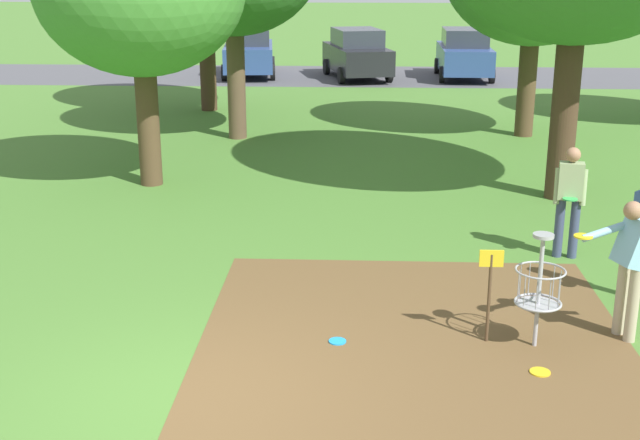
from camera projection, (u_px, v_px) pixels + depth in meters
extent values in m
plane|color=#47752D|center=(189.00, 401.00, 8.68)|extent=(160.00, 160.00, 0.00)
cube|color=brown|center=(414.00, 337.00, 10.12)|extent=(5.13, 5.33, 0.01)
cylinder|color=#9E9EA3|center=(539.00, 293.00, 9.71)|extent=(0.05, 0.05, 1.35)
cylinder|color=#9E9EA3|center=(543.00, 236.00, 9.50)|extent=(0.24, 0.24, 0.04)
torus|color=#9E9EA3|center=(541.00, 270.00, 9.63)|extent=(0.58, 0.58, 0.02)
torus|color=#9E9EA3|center=(538.00, 303.00, 9.75)|extent=(0.55, 0.55, 0.03)
cylinder|color=#9E9EA3|center=(538.00, 304.00, 9.76)|extent=(0.48, 0.48, 0.02)
cylinder|color=gray|center=(560.00, 287.00, 9.68)|extent=(0.01, 0.01, 0.40)
cylinder|color=gray|center=(553.00, 282.00, 9.81)|extent=(0.01, 0.01, 0.40)
cylinder|color=gray|center=(542.00, 280.00, 9.90)|extent=(0.01, 0.01, 0.40)
cylinder|color=gray|center=(529.00, 279.00, 9.91)|extent=(0.01, 0.01, 0.40)
cylinder|color=gray|center=(520.00, 282.00, 9.83)|extent=(0.01, 0.01, 0.40)
cylinder|color=gray|center=(518.00, 286.00, 9.70)|extent=(0.01, 0.01, 0.40)
cylinder|color=gray|center=(525.00, 291.00, 9.57)|extent=(0.01, 0.01, 0.40)
cylinder|color=gray|center=(537.00, 294.00, 9.48)|extent=(0.01, 0.01, 0.40)
cylinder|color=gray|center=(550.00, 294.00, 9.47)|extent=(0.01, 0.01, 0.40)
cylinder|color=gray|center=(559.00, 291.00, 9.55)|extent=(0.01, 0.01, 0.40)
cylinder|color=#4C3823|center=(489.00, 298.00, 9.87)|extent=(0.04, 0.04, 1.10)
cube|color=gold|center=(492.00, 258.00, 9.72)|extent=(0.28, 0.03, 0.20)
cylinder|color=tan|center=(633.00, 305.00, 9.90)|extent=(0.14, 0.14, 0.92)
cylinder|color=tan|center=(621.00, 298.00, 10.10)|extent=(0.14, 0.14, 0.92)
cube|color=#84B7D1|center=(634.00, 243.00, 9.78)|extent=(0.48, 0.47, 0.60)
sphere|color=#9E7051|center=(633.00, 211.00, 9.65)|extent=(0.22, 0.22, 0.22)
cylinder|color=#84B7D1|center=(604.00, 232.00, 9.81)|extent=(0.58, 0.28, 0.21)
cylinder|color=gold|center=(583.00, 236.00, 9.74)|extent=(0.22, 0.22, 0.02)
cylinder|color=#232328|center=(635.00, 265.00, 11.21)|extent=(0.14, 0.14, 0.92)
cylinder|color=#385693|center=(634.00, 217.00, 11.05)|extent=(0.18, 0.18, 0.55)
cylinder|color=#384260|center=(574.00, 229.00, 12.70)|extent=(0.14, 0.14, 0.92)
cylinder|color=#384260|center=(559.00, 228.00, 12.74)|extent=(0.14, 0.14, 0.92)
cube|color=#93A875|center=(571.00, 181.00, 12.50)|extent=(0.39, 0.28, 0.56)
sphere|color=#9E7051|center=(573.00, 155.00, 12.38)|extent=(0.22, 0.22, 0.22)
cylinder|color=#93A875|center=(584.00, 187.00, 12.47)|extent=(0.12, 0.18, 0.55)
cylinder|color=#93A875|center=(557.00, 186.00, 12.55)|extent=(0.12, 0.18, 0.55)
cylinder|color=green|center=(570.00, 199.00, 12.40)|extent=(0.22, 0.22, 0.02)
cylinder|color=#1E93DB|center=(337.00, 341.00, 10.00)|extent=(0.21, 0.21, 0.02)
cylinder|color=gold|center=(540.00, 372.00, 9.26)|extent=(0.23, 0.23, 0.02)
cylinder|color=#4C3823|center=(527.00, 87.00, 21.23)|extent=(0.46, 0.46, 2.49)
cylinder|color=#4C3823|center=(148.00, 126.00, 16.63)|extent=(0.44, 0.44, 2.37)
cylinder|color=#422D1E|center=(564.00, 116.00, 15.56)|extent=(0.49, 0.49, 3.13)
cylinder|color=#422D1E|center=(208.00, 73.00, 24.88)|extent=(0.47, 0.47, 2.23)
cylinder|color=brown|center=(236.00, 84.00, 20.92)|extent=(0.45, 0.45, 2.74)
cube|color=#4C4C51|center=(316.00, 76.00, 32.53)|extent=(36.00, 6.00, 0.01)
cube|color=#2D4784|center=(249.00, 56.00, 32.27)|extent=(2.23, 4.37, 0.90)
cube|color=#2D333D|center=(248.00, 36.00, 32.04)|extent=(1.81, 2.34, 0.64)
cylinder|color=black|center=(227.00, 64.00, 33.59)|extent=(0.24, 0.62, 0.60)
cylinder|color=black|center=(272.00, 64.00, 33.69)|extent=(0.24, 0.62, 0.60)
cylinder|color=black|center=(224.00, 73.00, 31.11)|extent=(0.24, 0.62, 0.60)
cylinder|color=black|center=(273.00, 72.00, 31.21)|extent=(0.24, 0.62, 0.60)
cube|color=black|center=(357.00, 58.00, 31.60)|extent=(2.76, 4.51, 0.90)
cube|color=#2D333D|center=(357.00, 37.00, 31.37)|extent=(2.07, 2.50, 0.64)
cylinder|color=black|center=(326.00, 67.00, 32.78)|extent=(0.32, 0.63, 0.60)
cylinder|color=black|center=(371.00, 66.00, 33.12)|extent=(0.32, 0.63, 0.60)
cylinder|color=black|center=(341.00, 75.00, 30.34)|extent=(0.32, 0.63, 0.60)
cylinder|color=black|center=(389.00, 74.00, 30.68)|extent=(0.32, 0.63, 0.60)
cube|color=#2D4784|center=(464.00, 58.00, 31.62)|extent=(1.86, 4.23, 0.90)
cube|color=#2D333D|center=(465.00, 37.00, 31.39)|extent=(1.62, 2.21, 0.64)
cylinder|color=black|center=(437.00, 66.00, 33.05)|extent=(0.19, 0.60, 0.60)
cylinder|color=black|center=(483.00, 66.00, 32.94)|extent=(0.19, 0.60, 0.60)
cylinder|color=black|center=(442.00, 75.00, 30.57)|extent=(0.19, 0.60, 0.60)
cylinder|color=black|center=(492.00, 75.00, 30.46)|extent=(0.19, 0.60, 0.60)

